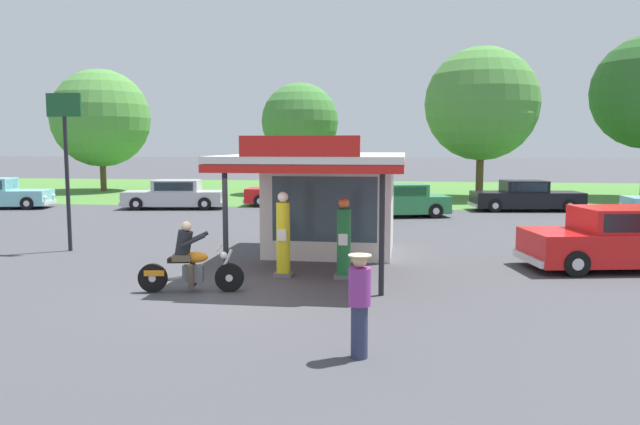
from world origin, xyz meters
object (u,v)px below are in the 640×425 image
(parked_car_second_row_spare, at_px, (526,197))
(roadside_pole_sign, at_px, (66,144))
(parked_car_back_row_left, at_px, (398,202))
(featured_classic_sedan, at_px, (623,241))
(gas_pump_nearside, at_px, (283,238))
(parked_car_back_row_right, at_px, (175,195))
(gas_pump_offside, at_px, (344,242))
(motorcycle_with_rider, at_px, (189,263))
(parked_car_back_row_centre_right, at_px, (295,193))
(bystander_strolling_foreground, at_px, (360,302))

(parked_car_second_row_spare, xyz_separation_m, roadside_pole_sign, (-16.11, -13.92, 2.59))
(parked_car_back_row_left, bearing_deg, parked_car_second_row_spare, 29.11)
(roadside_pole_sign, bearing_deg, featured_classic_sedan, -1.73)
(gas_pump_nearside, xyz_separation_m, parked_car_second_row_spare, (8.88, 16.57, -0.29))
(gas_pump_nearside, height_order, parked_car_back_row_right, gas_pump_nearside)
(gas_pump_offside, relative_size, motorcycle_with_rider, 0.85)
(gas_pump_offside, bearing_deg, parked_car_back_row_centre_right, 104.27)
(parked_car_back_row_right, relative_size, bystander_strolling_foreground, 3.31)
(parked_car_back_row_centre_right, xyz_separation_m, bystander_strolling_foreground, (5.18, -22.71, 0.17))
(parked_car_back_row_right, bearing_deg, gas_pump_offside, -55.68)
(featured_classic_sedan, distance_m, parked_car_second_row_spare, 14.40)
(gas_pump_offside, xyz_separation_m, parked_car_back_row_centre_right, (-4.37, 17.21, -0.21))
(gas_pump_offside, distance_m, parked_car_back_row_left, 13.12)
(featured_classic_sedan, height_order, parked_car_second_row_spare, featured_classic_sedan)
(gas_pump_offside, bearing_deg, bystander_strolling_foreground, -81.67)
(parked_car_back_row_right, relative_size, parked_car_back_row_centre_right, 0.97)
(gas_pump_nearside, xyz_separation_m, parked_car_back_row_right, (-8.72, 14.97, -0.29))
(gas_pump_nearside, relative_size, gas_pump_offside, 1.07)
(parked_car_back_row_right, bearing_deg, roadside_pole_sign, -83.06)
(gas_pump_nearside, relative_size, bystander_strolling_foreground, 1.30)
(gas_pump_offside, height_order, roadside_pole_sign, roadside_pole_sign)
(parked_car_back_row_centre_right, distance_m, roadside_pole_sign, 15.41)
(gas_pump_nearside, bearing_deg, parked_car_back_row_left, 78.71)
(featured_classic_sedan, bearing_deg, parked_car_back_row_left, 118.85)
(gas_pump_nearside, height_order, bystander_strolling_foreground, gas_pump_nearside)
(gas_pump_nearside, xyz_separation_m, parked_car_back_row_left, (2.61, 13.07, -0.28))
(parked_car_back_row_left, height_order, roadside_pole_sign, roadside_pole_sign)
(gas_pump_offside, height_order, parked_car_back_row_centre_right, gas_pump_offside)
(parked_car_back_row_right, relative_size, roadside_pole_sign, 1.12)
(gas_pump_offside, height_order, featured_classic_sedan, gas_pump_offside)
(bystander_strolling_foreground, bearing_deg, parked_car_back_row_left, 89.06)
(parked_car_back_row_right, distance_m, bystander_strolling_foreground, 23.25)
(parked_car_back_row_right, bearing_deg, bystander_strolling_foreground, -61.70)
(parked_car_second_row_spare, bearing_deg, featured_classic_sedan, -91.07)
(parked_car_back_row_left, bearing_deg, gas_pump_offside, -94.86)
(parked_car_back_row_left, relative_size, roadside_pole_sign, 1.06)
(parked_car_back_row_left, distance_m, parked_car_back_row_centre_right, 6.87)
(gas_pump_offside, distance_m, bystander_strolling_foreground, 5.56)
(parked_car_back_row_centre_right, bearing_deg, gas_pump_nearside, -80.51)
(featured_classic_sedan, bearing_deg, parked_car_back_row_centre_right, 127.39)
(parked_car_back_row_centre_right, relative_size, bystander_strolling_foreground, 3.41)
(gas_pump_offside, height_order, parked_car_back_row_right, gas_pump_offside)
(gas_pump_nearside, xyz_separation_m, gas_pump_offside, (1.50, -0.00, -0.07))
(gas_pump_nearside, distance_m, featured_classic_sedan, 8.89)
(parked_car_second_row_spare, height_order, roadside_pole_sign, roadside_pole_sign)
(gas_pump_offside, relative_size, parked_car_back_row_centre_right, 0.36)
(gas_pump_offside, height_order, parked_car_second_row_spare, gas_pump_offside)
(gas_pump_nearside, bearing_deg, roadside_pole_sign, 159.87)
(motorcycle_with_rider, distance_m, roadside_pole_sign, 7.58)
(gas_pump_offside, bearing_deg, featured_classic_sedan, 16.96)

